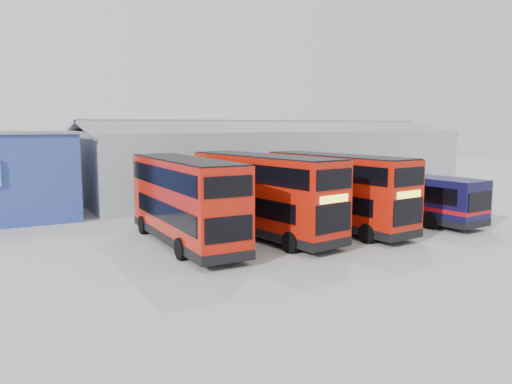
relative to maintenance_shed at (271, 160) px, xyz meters
name	(u,v)px	position (x,y,z in m)	size (l,w,h in m)	color
ground_plane	(355,262)	(-8.00, -20.00, -2.60)	(120.00, 120.00, 0.00)	#989893
maintenance_shed	(271,160)	(0.00, 0.00, 0.00)	(30.50, 12.00, 5.89)	#949AA1
double_decker_left	(185,202)	(-12.92, -13.98, -0.62)	(2.52, 9.46, 3.98)	#AD1609
double_decker_centre	(264,196)	(-8.89, -14.17, -0.60)	(3.59, 9.74, 4.03)	#AD1609
double_decker_right	(336,192)	(-4.66, -14.50, -0.64)	(3.10, 9.49, 3.95)	#AD1609
single_decker_blue	(402,197)	(0.52, -14.08, -1.28)	(3.07, 9.95, 2.66)	#0B0F33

